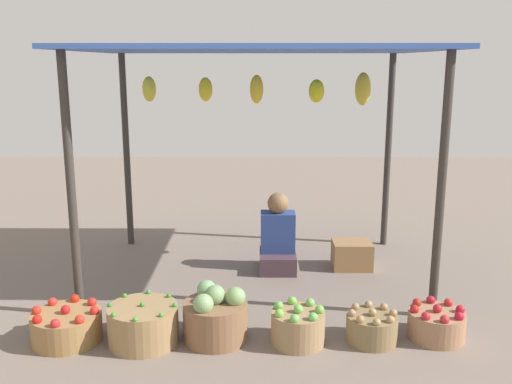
# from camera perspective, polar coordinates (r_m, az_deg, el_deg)

# --- Properties ---
(ground_plane) EXTENTS (14.00, 14.00, 0.00)m
(ground_plane) POSITION_cam_1_polar(r_m,az_deg,el_deg) (5.61, 0.04, -8.22)
(ground_plane) COLOR #75675D
(market_stall_structure) EXTENTS (3.19, 2.17, 2.16)m
(market_stall_structure) POSITION_cam_1_polar(r_m,az_deg,el_deg) (5.24, 0.16, 12.51)
(market_stall_structure) COLOR #38332D
(market_stall_structure) RESTS_ON ground
(vendor_person) EXTENTS (0.36, 0.44, 0.78)m
(vendor_person) POSITION_cam_1_polar(r_m,az_deg,el_deg) (5.64, 2.21, -4.90)
(vendor_person) COLOR #47333B
(vendor_person) RESTS_ON ground
(basket_red_tomatoes) EXTENTS (0.51, 0.51, 0.28)m
(basket_red_tomatoes) POSITION_cam_1_polar(r_m,az_deg,el_deg) (4.53, -18.56, -12.71)
(basket_red_tomatoes) COLOR olive
(basket_red_tomatoes) RESTS_ON ground
(basket_green_chilies) EXTENTS (0.52, 0.52, 0.32)m
(basket_green_chilies) POSITION_cam_1_polar(r_m,az_deg,el_deg) (4.35, -11.33, -12.97)
(basket_green_chilies) COLOR #98784D
(basket_green_chilies) RESTS_ON ground
(basket_cabbages) EXTENTS (0.48, 0.48, 0.43)m
(basket_cabbages) POSITION_cam_1_polar(r_m,az_deg,el_deg) (4.31, -4.12, -12.47)
(basket_cabbages) COLOR brown
(basket_cabbages) RESTS_ON ground
(basket_green_apples) EXTENTS (0.40, 0.40, 0.31)m
(basket_green_apples) POSITION_cam_1_polar(r_m,az_deg,el_deg) (4.28, 4.26, -13.40)
(basket_green_apples) COLOR #997953
(basket_green_apples) RESTS_ON ground
(basket_potatoes) EXTENTS (0.38, 0.38, 0.26)m
(basket_potatoes) POSITION_cam_1_polar(r_m,az_deg,el_deg) (4.39, 11.61, -13.24)
(basket_potatoes) COLOR olive
(basket_potatoes) RESTS_ON ground
(basket_red_apples) EXTENTS (0.42, 0.42, 0.27)m
(basket_red_apples) POSITION_cam_1_polar(r_m,az_deg,el_deg) (4.55, 17.75, -12.56)
(basket_red_apples) COLOR #9C7153
(basket_red_apples) RESTS_ON ground
(wooden_crate_near_vendor) EXTENTS (0.39, 0.31, 0.27)m
(wooden_crate_near_vendor) POSITION_cam_1_polar(r_m,az_deg,el_deg) (5.80, 9.65, -6.26)
(wooden_crate_near_vendor) COLOR olive
(wooden_crate_near_vendor) RESTS_ON ground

